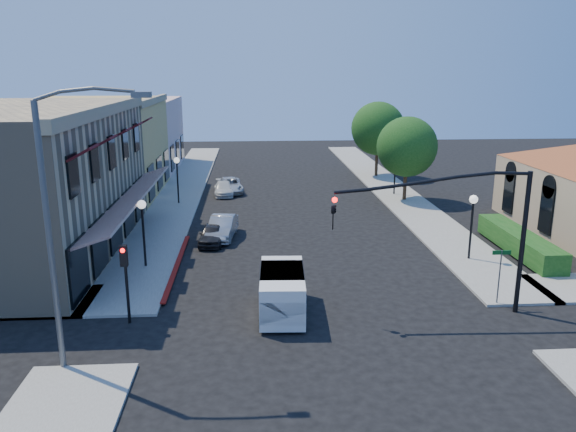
{
  "coord_description": "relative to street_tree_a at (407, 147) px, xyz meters",
  "views": [
    {
      "loc": [
        -3.02,
        -19.64,
        9.91
      ],
      "look_at": [
        -1.16,
        8.1,
        2.6
      ],
      "focal_mm": 35.0,
      "sensor_mm": 36.0,
      "label": 1
    }
  ],
  "objects": [
    {
      "name": "secondary_signal",
      "position": [
        -16.8,
        -20.59,
        -1.88
      ],
      "size": [
        0.28,
        0.42,
        3.32
      ],
      "color": "black",
      "rests_on": "ground"
    },
    {
      "name": "pink_stucco_building",
      "position": [
        -24.3,
        16.0,
        -0.69
      ],
      "size": [
        10.0,
        12.0,
        7.0
      ],
      "primitive_type": "cube",
      "color": "#D2A49E",
      "rests_on": "ground"
    },
    {
      "name": "parked_car_a",
      "position": [
        -14.15,
        -10.06,
        -3.63
      ],
      "size": [
        1.57,
        3.42,
        1.14
      ],
      "primitive_type": "imported",
      "rotation": [
        0.0,
        0.0,
        -0.07
      ],
      "color": "black",
      "rests_on": "ground"
    },
    {
      "name": "lamppost_left_far",
      "position": [
        -17.3,
        0.0,
        -1.46
      ],
      "size": [
        0.44,
        0.44,
        3.57
      ],
      "color": "black",
      "rests_on": "ground"
    },
    {
      "name": "corner_brick_building",
      "position": [
        -24.25,
        -11.0,
        -0.19
      ],
      "size": [
        11.77,
        18.2,
        8.1
      ],
      "color": "tan",
      "rests_on": "ground"
    },
    {
      "name": "lamppost_right_near",
      "position": [
        -0.3,
        -14.0,
        -1.46
      ],
      "size": [
        0.44,
        0.44,
        3.57
      ],
      "color": "black",
      "rests_on": "ground"
    },
    {
      "name": "hedge",
      "position": [
        2.9,
        -13.0,
        -4.19
      ],
      "size": [
        1.4,
        8.0,
        1.1
      ],
      "primitive_type": "cube",
      "color": "#164513",
      "rests_on": "ground"
    },
    {
      "name": "lamppost_right_far",
      "position": [
        -0.3,
        2.0,
        -1.46
      ],
      "size": [
        0.44,
        0.44,
        3.57
      ],
      "color": "black",
      "rests_on": "ground"
    },
    {
      "name": "sidewalk_left",
      "position": [
        -17.55,
        5.0,
        -4.13
      ],
      "size": [
        3.5,
        50.0,
        0.12
      ],
      "primitive_type": "cube",
      "color": "gray",
      "rests_on": "ground"
    },
    {
      "name": "yellow_stucco_building",
      "position": [
        -24.3,
        4.0,
        -0.39
      ],
      "size": [
        10.0,
        12.0,
        7.6
      ],
      "primitive_type": "cube",
      "color": "#AE8A4E",
      "rests_on": "ground"
    },
    {
      "name": "parked_car_b",
      "position": [
        -13.6,
        -9.0,
        -3.53
      ],
      "size": [
        1.9,
        4.19,
        1.33
      ],
      "primitive_type": "imported",
      "rotation": [
        0.0,
        0.0,
        -0.12
      ],
      "color": "#9A9B9E",
      "rests_on": "ground"
    },
    {
      "name": "parked_car_d",
      "position": [
        -13.6,
        4.0,
        -3.6
      ],
      "size": [
        2.46,
        4.49,
        1.19
      ],
      "primitive_type": "imported",
      "rotation": [
        0.0,
        0.0,
        0.12
      ],
      "color": "#B9BBBF",
      "rests_on": "ground"
    },
    {
      "name": "lamppost_left_near",
      "position": [
        -17.3,
        -14.0,
        -1.46
      ],
      "size": [
        0.44,
        0.44,
        3.57
      ],
      "color": "black",
      "rests_on": "ground"
    },
    {
      "name": "curb_red_strip",
      "position": [
        -15.7,
        -14.0,
        -4.19
      ],
      "size": [
        0.25,
        10.0,
        0.06
      ],
      "primitive_type": "cube",
      "color": "maroon",
      "rests_on": "ground"
    },
    {
      "name": "cobra_streetlight",
      "position": [
        -17.95,
        -24.0,
        1.07
      ],
      "size": [
        3.6,
        0.25,
        9.31
      ],
      "color": "#595B5E",
      "rests_on": "ground"
    },
    {
      "name": "signal_mast_arm",
      "position": [
        -2.94,
        -20.5,
        -0.11
      ],
      "size": [
        8.01,
        0.39,
        6.0
      ],
      "color": "black",
      "rests_on": "ground"
    },
    {
      "name": "ground",
      "position": [
        -8.8,
        -22.0,
        -4.19
      ],
      "size": [
        120.0,
        120.0,
        0.0
      ],
      "primitive_type": "plane",
      "color": "black",
      "rests_on": "ground"
    },
    {
      "name": "street_name_sign",
      "position": [
        -1.3,
        -19.8,
        -2.5
      ],
      "size": [
        0.8,
        0.06,
        2.5
      ],
      "color": "#595B5E",
      "rests_on": "ground"
    },
    {
      "name": "sidewalk_right",
      "position": [
        -0.05,
        5.0,
        -4.13
      ],
      "size": [
        3.5,
        50.0,
        0.12
      ],
      "primitive_type": "cube",
      "color": "gray",
      "rests_on": "ground"
    },
    {
      "name": "parked_car_c",
      "position": [
        -14.04,
        3.0,
        -3.67
      ],
      "size": [
        1.7,
        3.73,
        1.06
      ],
      "primitive_type": "imported",
      "rotation": [
        0.0,
        0.0,
        0.06
      ],
      "color": "silver",
      "rests_on": "ground"
    },
    {
      "name": "street_tree_a",
      "position": [
        0.0,
        0.0,
        0.0
      ],
      "size": [
        4.56,
        4.56,
        6.48
      ],
      "color": "#312113",
      "rests_on": "ground"
    },
    {
      "name": "white_van",
      "position": [
        -10.61,
        -20.04,
        -3.14
      ],
      "size": [
        1.99,
        4.21,
        1.83
      ],
      "color": "silver",
      "rests_on": "ground"
    },
    {
      "name": "street_tree_b",
      "position": [
        0.0,
        10.0,
        0.35
      ],
      "size": [
        4.94,
        4.94,
        7.02
      ],
      "color": "#312113",
      "rests_on": "ground"
    }
  ]
}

